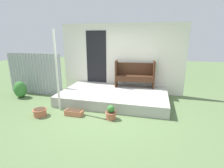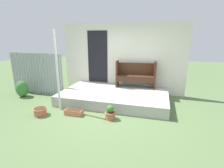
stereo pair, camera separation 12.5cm
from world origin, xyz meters
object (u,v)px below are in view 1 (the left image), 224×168
(flower_pot_middle, at_px, (111,113))
(planter_box_rect, at_px, (74,112))
(flower_pot_left, at_px, (40,112))
(support_post, at_px, (57,72))
(shrub_by_fence, at_px, (20,90))
(bench, at_px, (135,74))

(flower_pot_middle, height_order, planter_box_rect, flower_pot_middle)
(flower_pot_left, relative_size, planter_box_rect, 0.77)
(flower_pot_left, bearing_deg, support_post, 59.36)
(flower_pot_left, bearing_deg, planter_box_rect, 16.84)
(support_post, height_order, shrub_by_fence, support_post)
(support_post, relative_size, flower_pot_left, 6.10)
(shrub_by_fence, bearing_deg, bench, 17.55)
(flower_pot_middle, bearing_deg, planter_box_rect, -178.51)
(support_post, distance_m, flower_pot_middle, 1.94)
(planter_box_rect, distance_m, shrub_by_fence, 2.68)
(support_post, distance_m, bench, 2.76)
(bench, height_order, flower_pot_middle, bench)
(flower_pot_left, height_order, planter_box_rect, flower_pot_left)
(flower_pot_middle, distance_m, shrub_by_fence, 3.68)
(support_post, height_order, flower_pot_middle, support_post)
(support_post, height_order, bench, support_post)
(bench, xyz_separation_m, flower_pot_middle, (-0.36, -2.10, -0.66))
(planter_box_rect, bearing_deg, support_post, 156.89)
(flower_pot_left, height_order, flower_pot_middle, flower_pot_middle)
(planter_box_rect, bearing_deg, bench, 56.34)
(support_post, xyz_separation_m, flower_pot_left, (-0.31, -0.52, -1.05))
(bench, distance_m, planter_box_rect, 2.66)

